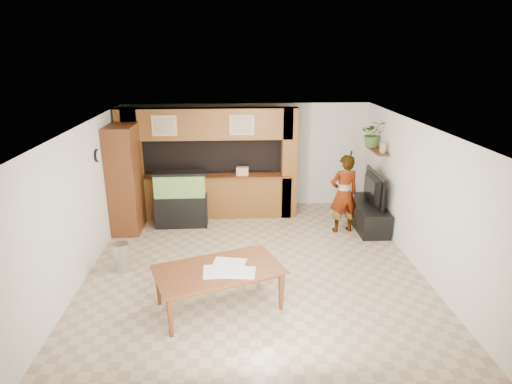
{
  "coord_description": "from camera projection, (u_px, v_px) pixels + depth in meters",
  "views": [
    {
      "loc": [
        -0.34,
        -7.17,
        3.86
      ],
      "look_at": [
        0.07,
        0.6,
        1.24
      ],
      "focal_mm": 30.0,
      "sensor_mm": 36.0,
      "label": 1
    }
  ],
  "objects": [
    {
      "name": "newspaper_b",
      "position": [
        223.0,
        271.0,
        6.43
      ],
      "size": [
        0.6,
        0.44,
        0.01
      ],
      "primitive_type": "cube",
      "rotation": [
        0.0,
        0.0,
        0.03
      ],
      "color": "silver",
      "rests_on": "dining_table"
    },
    {
      "name": "trash_can",
      "position": [
        122.0,
        257.0,
        7.76
      ],
      "size": [
        0.29,
        0.29,
        0.53
      ],
      "primitive_type": "cylinder",
      "color": "#B2B2B7",
      "rests_on": "floor"
    },
    {
      "name": "person",
      "position": [
        344.0,
        194.0,
        9.24
      ],
      "size": [
        0.7,
        0.52,
        1.74
      ],
      "primitive_type": "imported",
      "rotation": [
        0.0,
        0.0,
        3.31
      ],
      "color": "tan",
      "rests_on": "floor"
    },
    {
      "name": "wall_right",
      "position": [
        418.0,
        196.0,
        7.77
      ],
      "size": [
        0.0,
        6.5,
        6.5
      ],
      "primitive_type": "plane",
      "rotation": [
        1.57,
        0.0,
        -1.57
      ],
      "color": "silver",
      "rests_on": "floor"
    },
    {
      "name": "wall_back",
      "position": [
        247.0,
        156.0,
        10.7
      ],
      "size": [
        6.0,
        0.0,
        6.0
      ],
      "primitive_type": "plane",
      "rotation": [
        1.57,
        0.0,
        0.0
      ],
      "color": "silver",
      "rests_on": "floor"
    },
    {
      "name": "aquarium",
      "position": [
        181.0,
        200.0,
        9.6
      ],
      "size": [
        1.16,
        0.43,
        1.28
      ],
      "rotation": [
        0.0,
        0.0,
        0.01
      ],
      "color": "black",
      "rests_on": "floor"
    },
    {
      "name": "partition",
      "position": [
        208.0,
        162.0,
        10.06
      ],
      "size": [
        4.2,
        0.99,
        2.6
      ],
      "color": "brown",
      "rests_on": "floor"
    },
    {
      "name": "counter_box",
      "position": [
        243.0,
        171.0,
        9.99
      ],
      "size": [
        0.29,
        0.21,
        0.18
      ],
      "primitive_type": "cube",
      "rotation": [
        0.0,
        0.0,
        -0.11
      ],
      "color": "tan",
      "rests_on": "partition"
    },
    {
      "name": "microphone",
      "position": [
        351.0,
        154.0,
        8.8
      ],
      "size": [
        0.04,
        0.1,
        0.16
      ],
      "primitive_type": "cylinder",
      "rotation": [
        0.44,
        0.0,
        0.0
      ],
      "color": "black",
      "rests_on": "person"
    },
    {
      "name": "potted_plant",
      "position": [
        373.0,
        134.0,
        9.66
      ],
      "size": [
        0.62,
        0.56,
        0.6
      ],
      "primitive_type": "imported",
      "rotation": [
        0.0,
        0.0,
        -0.19
      ],
      "color": "#3C6528",
      "rests_on": "wall_shelf"
    },
    {
      "name": "newspaper_a",
      "position": [
        238.0,
        272.0,
        6.41
      ],
      "size": [
        0.56,
        0.44,
        0.01
      ],
      "primitive_type": "cube",
      "rotation": [
        0.0,
        0.0,
        -0.13
      ],
      "color": "silver",
      "rests_on": "dining_table"
    },
    {
      "name": "wall_clock",
      "position": [
        97.0,
        155.0,
        8.23
      ],
      "size": [
        0.05,
        0.25,
        0.25
      ],
      "color": "black",
      "rests_on": "wall_left"
    },
    {
      "name": "floor",
      "position": [
        254.0,
        264.0,
        8.04
      ],
      "size": [
        6.5,
        6.5,
        0.0
      ],
      "primitive_type": "plane",
      "color": "tan",
      "rests_on": "ground"
    },
    {
      "name": "television",
      "position": [
        369.0,
        188.0,
        9.49
      ],
      "size": [
        0.19,
        1.27,
        0.73
      ],
      "primitive_type": "imported",
      "rotation": [
        0.0,
        0.0,
        1.55
      ],
      "color": "black",
      "rests_on": "tv_stand"
    },
    {
      "name": "dining_table",
      "position": [
        220.0,
        289.0,
        6.59
      ],
      "size": [
        2.15,
        1.65,
        0.67
      ],
      "primitive_type": "imported",
      "rotation": [
        0.0,
        0.0,
        0.35
      ],
      "color": "#623017",
      "rests_on": "floor"
    },
    {
      "name": "ceiling",
      "position": [
        253.0,
        127.0,
        7.21
      ],
      "size": [
        6.5,
        6.5,
        0.0
      ],
      "primitive_type": "plane",
      "color": "white",
      "rests_on": "wall_back"
    },
    {
      "name": "tv_stand",
      "position": [
        367.0,
        215.0,
        9.69
      ],
      "size": [
        0.6,
        1.63,
        0.54
      ],
      "primitive_type": "cube",
      "color": "black",
      "rests_on": "floor"
    },
    {
      "name": "newspaper_c",
      "position": [
        229.0,
        263.0,
        6.68
      ],
      "size": [
        0.56,
        0.46,
        0.01
      ],
      "primitive_type": "cube",
      "rotation": [
        0.0,
        0.0,
        -0.21
      ],
      "color": "silver",
      "rests_on": "dining_table"
    },
    {
      "name": "pantry_cabinet",
      "position": [
        125.0,
        179.0,
        9.24
      ],
      "size": [
        0.58,
        0.96,
        2.34
      ],
      "primitive_type": "cube",
      "color": "#623017",
      "rests_on": "floor"
    },
    {
      "name": "photo_frame",
      "position": [
        382.0,
        148.0,
        9.16
      ],
      "size": [
        0.06,
        0.17,
        0.22
      ],
      "primitive_type": "cube",
      "rotation": [
        0.0,
        0.0,
        0.2
      ],
      "color": "tan",
      "rests_on": "wall_shelf"
    },
    {
      "name": "wall_shelf",
      "position": [
        377.0,
        151.0,
        9.48
      ],
      "size": [
        0.25,
        0.9,
        0.04
      ],
      "primitive_type": "cube",
      "color": "#623017",
      "rests_on": "wall_right"
    },
    {
      "name": "wall_left",
      "position": [
        82.0,
        203.0,
        7.47
      ],
      "size": [
        0.0,
        6.5,
        6.5
      ],
      "primitive_type": "plane",
      "rotation": [
        1.57,
        0.0,
        1.57
      ],
      "color": "silver",
      "rests_on": "floor"
    }
  ]
}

